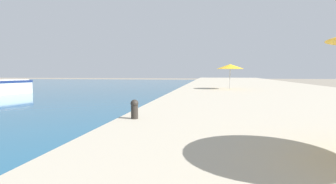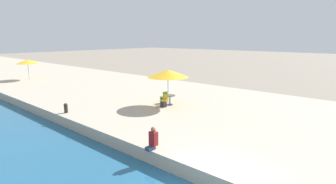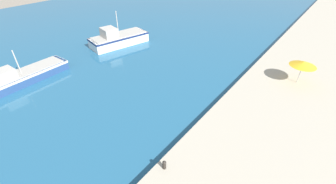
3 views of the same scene
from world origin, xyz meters
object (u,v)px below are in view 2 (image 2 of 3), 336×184
cafe_umbrella_white (27,62)px  cafe_chair_left (164,102)px  cafe_table (170,98)px  cafe_umbrella_pink (168,73)px  mooring_bollard (66,108)px  cafe_chair_right (164,99)px  person_at_quay (153,139)px

cafe_umbrella_white → cafe_chair_left: size_ratio=2.77×
cafe_umbrella_white → cafe_chair_left: 20.70m
cafe_table → cafe_chair_left: size_ratio=0.88×
cafe_umbrella_white → cafe_table: cafe_umbrella_white is taller
cafe_umbrella_pink → cafe_umbrella_white: cafe_umbrella_pink is taller
cafe_chair_left → mooring_bollard: size_ratio=1.39×
cafe_umbrella_white → cafe_chair_left: bearing=-87.0°
cafe_chair_right → mooring_bollard: bearing=160.5°
cafe_chair_left → person_at_quay: size_ratio=0.89×
cafe_table → cafe_umbrella_pink: bearing=163.5°
cafe_umbrella_pink → person_at_quay: size_ratio=2.90×
cafe_umbrella_pink → mooring_bollard: bearing=147.1°
cafe_umbrella_pink → cafe_umbrella_white: (-1.65, 20.52, -0.26)m
cafe_chair_right → person_at_quay: (-6.57, -5.21, 0.13)m
cafe_umbrella_white → cafe_chair_left: cafe_umbrella_white is taller
cafe_chair_right → cafe_umbrella_pink: bearing=-103.6°
cafe_table → cafe_chair_right: 0.75m
cafe_chair_left → mooring_bollard: cafe_chair_left is taller
person_at_quay → cafe_chair_right: bearing=38.4°
person_at_quay → mooring_bollard: size_ratio=1.57×
cafe_chair_right → cafe_chair_left: bearing=-130.2°
cafe_umbrella_pink → cafe_table: bearing=-16.5°
mooring_bollard → cafe_chair_left: bearing=-36.1°
cafe_chair_left → mooring_bollard: 6.66m
cafe_chair_left → mooring_bollard: bearing=52.0°
cafe_table → cafe_chair_left: bearing=-178.1°
cafe_table → person_at_quay: person_at_quay is taller
cafe_chair_left → cafe_chair_right: size_ratio=1.00×
person_at_quay → cafe_umbrella_white: bearing=79.5°
cafe_umbrella_white → mooring_bollard: 17.31m
cafe_table → cafe_chair_left: cafe_chair_left is taller
cafe_umbrella_pink → mooring_bollard: cafe_umbrella_pink is taller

